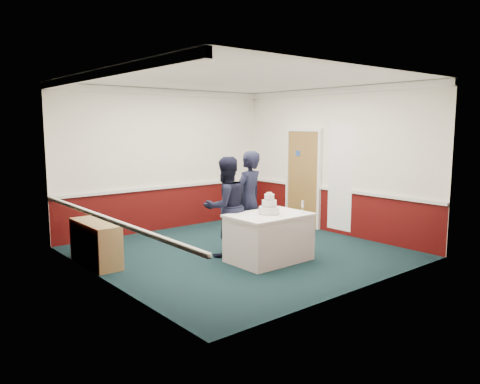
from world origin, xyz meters
TOP-DOWN VIEW (x-y plane):
  - ground at (0.00, 0.00)m, footprint 5.00×5.00m
  - room_shell at (0.08, 0.61)m, footprint 5.00×5.00m
  - sideboard at (-2.28, 0.92)m, footprint 0.41×1.20m
  - cake_table at (0.03, -0.71)m, footprint 1.32×0.92m
  - wedding_cake at (0.03, -0.71)m, footprint 0.35×0.35m
  - cake_knife at (-0.00, -0.91)m, footprint 0.10×0.21m
  - champagne_flute at (0.53, -0.99)m, footprint 0.05×0.05m
  - person_man at (-0.34, -0.02)m, footprint 0.89×0.72m
  - person_woman at (0.22, 0.05)m, footprint 0.73×0.55m

SIDE VIEW (x-z plane):
  - ground at x=0.00m, z-range 0.00..0.00m
  - sideboard at x=-2.28m, z-range 0.00..0.70m
  - cake_table at x=0.03m, z-range 0.01..0.80m
  - cake_knife at x=0.00m, z-range 0.79..0.79m
  - person_man at x=-0.34m, z-range 0.00..1.72m
  - person_woman at x=0.22m, z-range 0.00..1.79m
  - wedding_cake at x=0.03m, z-range 0.72..1.08m
  - champagne_flute at x=0.53m, z-range 0.83..1.03m
  - room_shell at x=0.08m, z-range 0.47..3.47m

